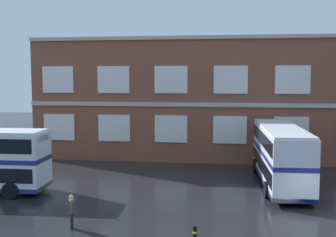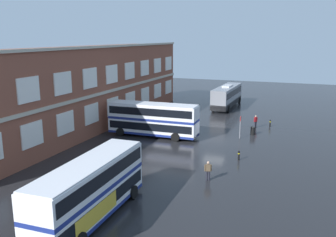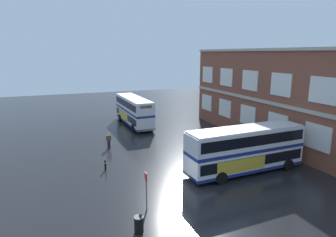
{
  "view_description": "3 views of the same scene",
  "coord_description": "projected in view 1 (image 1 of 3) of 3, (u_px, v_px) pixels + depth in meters",
  "views": [
    {
      "loc": [
        -4.82,
        -21.75,
        7.42
      ],
      "look_at": [
        -8.4,
        5.06,
        4.76
      ],
      "focal_mm": 44.81,
      "sensor_mm": 36.0,
      "label": 1
    },
    {
      "loc": [
        -40.58,
        -10.0,
        12.03
      ],
      "look_at": [
        -7.66,
        2.84,
        4.03
      ],
      "focal_mm": 38.99,
      "sensor_mm": 36.0,
      "label": 2
    },
    {
      "loc": [
        19.03,
        -8.0,
        10.41
      ],
      "look_at": [
        -5.7,
        1.97,
        4.36
      ],
      "focal_mm": 30.97,
      "sensor_mm": 36.0,
      "label": 3
    }
  ],
  "objects": [
    {
      "name": "safety_bollard_east",
      "position": [
        195.0,
        236.0,
        18.3
      ],
      "size": [
        0.19,
        0.19,
        0.95
      ],
      "color": "black",
      "rests_on": "ground"
    },
    {
      "name": "brick_terminal_building",
      "position": [
        285.0,
        100.0,
        38.66
      ],
      "size": [
        45.52,
        8.19,
        10.92
      ],
      "color": "brown",
      "rests_on": "ground"
    },
    {
      "name": "waiting_passenger",
      "position": [
        72.0,
        210.0,
        20.53
      ],
      "size": [
        0.36,
        0.63,
        1.7
      ],
      "color": "black",
      "rests_on": "ground"
    },
    {
      "name": "double_decker_middle",
      "position": [
        280.0,
        154.0,
        28.77
      ],
      "size": [
        3.1,
        11.07,
        4.07
      ],
      "color": "silver",
      "rests_on": "ground"
    },
    {
      "name": "ground_plane",
      "position": [
        309.0,
        210.0,
        23.52
      ],
      "size": [
        120.0,
        120.0,
        0.0
      ],
      "primitive_type": "plane",
      "color": "black"
    }
  ]
}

